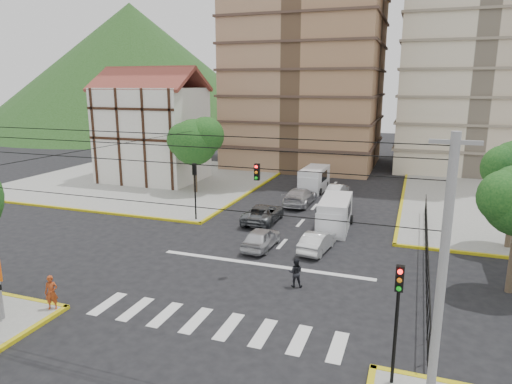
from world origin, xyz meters
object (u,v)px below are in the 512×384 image
at_px(van_left_lane, 313,180).
at_px(pedestrian_crosswalk, 296,272).
at_px(car_silver_front_left, 261,238).
at_px(traffic_light_se, 398,305).
at_px(van_right_lane, 334,215).
at_px(car_white_front_right, 317,241).
at_px(traffic_light_nw, 195,182).
at_px(pedestrian_sw_corner, 51,292).

bearing_deg(van_left_lane, pedestrian_crosswalk, -78.16).
relative_size(van_left_lane, car_silver_front_left, 1.30).
height_order(traffic_light_se, van_left_lane, traffic_light_se).
relative_size(van_right_lane, car_silver_front_left, 1.31).
xyz_separation_m(car_white_front_right, pedestrian_crosswalk, (0.02, -5.52, 0.14)).
height_order(traffic_light_nw, car_silver_front_left, traffic_light_nw).
xyz_separation_m(car_silver_front_left, car_white_front_right, (3.55, 0.64, -0.04)).
relative_size(traffic_light_nw, pedestrian_sw_corner, 2.68).
distance_m(traffic_light_se, van_right_lane, 17.83).
bearing_deg(car_white_front_right, traffic_light_se, 120.57).
bearing_deg(van_right_lane, car_white_front_right, -96.34).
distance_m(van_left_lane, pedestrian_sw_corner, 28.82).
xyz_separation_m(traffic_light_se, van_left_lane, (-9.18, 28.46, -1.98)).
bearing_deg(van_left_lane, car_silver_front_left, -87.25).
xyz_separation_m(car_white_front_right, pedestrian_sw_corner, (-9.99, -11.98, 0.33)).
distance_m(pedestrian_sw_corner, pedestrian_crosswalk, 11.91).
distance_m(van_right_lane, car_white_front_right, 4.72).
height_order(van_right_lane, car_silver_front_left, van_right_lane).
bearing_deg(pedestrian_crosswalk, traffic_light_se, 117.57).
relative_size(traffic_light_se, pedestrian_crosswalk, 2.79).
height_order(car_silver_front_left, pedestrian_crosswalk, pedestrian_crosswalk).
bearing_deg(pedestrian_sw_corner, car_silver_front_left, 35.25).
bearing_deg(pedestrian_sw_corner, traffic_light_se, -26.31).
height_order(van_right_lane, pedestrian_crosswalk, van_right_lane).
distance_m(traffic_light_nw, car_white_front_right, 11.09).
bearing_deg(van_left_lane, traffic_light_se, -70.44).
relative_size(van_left_lane, pedestrian_sw_corner, 3.18).
distance_m(traffic_light_nw, van_left_lane, 14.51).
distance_m(van_right_lane, car_silver_front_left, 6.56).
bearing_deg(van_right_lane, car_silver_front_left, -128.85).
height_order(traffic_light_se, pedestrian_sw_corner, traffic_light_se).
height_order(pedestrian_sw_corner, pedestrian_crosswalk, pedestrian_sw_corner).
distance_m(car_silver_front_left, pedestrian_crosswalk, 6.05).
relative_size(traffic_light_se, traffic_light_nw, 1.00).
xyz_separation_m(traffic_light_nw, car_white_front_right, (10.29, -3.32, -2.47)).
distance_m(van_right_lane, pedestrian_crosswalk, 10.22).
height_order(van_left_lane, pedestrian_sw_corner, van_left_lane).
relative_size(traffic_light_se, van_right_lane, 0.84).
bearing_deg(traffic_light_se, traffic_light_nw, 135.00).
height_order(van_right_lane, van_left_lane, van_left_lane).
xyz_separation_m(van_left_lane, car_silver_front_left, (0.31, -16.81, -0.45)).
bearing_deg(pedestrian_sw_corner, traffic_light_nw, 65.93).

